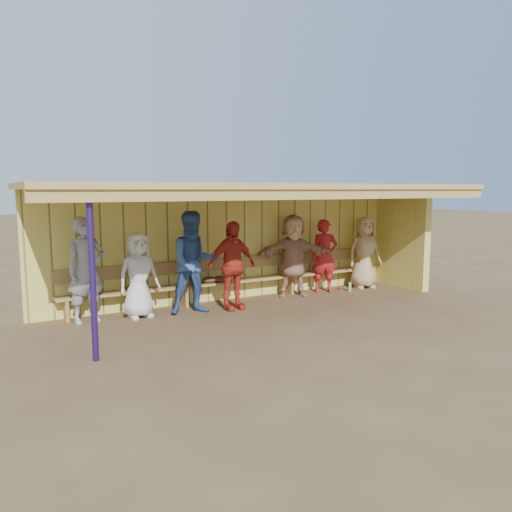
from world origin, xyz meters
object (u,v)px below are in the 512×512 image
Objects in this scene: player_b at (139,275)px; player_d at (232,266)px; player_c at (194,263)px; player_h at (364,252)px; player_g at (325,256)px; player_a at (86,270)px; bench at (239,276)px; player_f at (293,256)px.

player_d is at bearing -17.23° from player_b.
player_c is 4.59m from player_h.
player_h is at bearing 16.89° from player_g.
player_a is 0.25× the size of bench.
player_g is (0.88, 0.00, -0.07)m from player_f.
player_g is at bearing -8.25° from bench.
player_f is 1.33m from bench.
player_h is at bearing 17.18° from player_f.
player_c reaches higher than player_d.
player_b is at bearing -22.83° from player_a.
player_d is 0.23× the size of bench.
player_h reaches higher than player_g.
player_d is 3.83m from player_h.
bench is (0.55, 0.76, -0.36)m from player_d.
player_a reaches higher than player_d.
player_a is at bearing -168.84° from player_h.
player_c is (1.95, -0.35, 0.04)m from player_a.
bench is at bearing -167.85° from player_g.
player_f reaches higher than player_d.
player_c is 1.14× the size of player_h.
player_a is at bearing -160.83° from player_f.
player_f reaches higher than bench.
player_d is at bearing -22.96° from player_a.
player_a reaches higher than player_f.
player_f is 0.24× the size of bench.
player_c is 1.12× the size of player_d.
player_d is at bearing -146.59° from player_f.
player_b is 0.81× the size of player_c.
player_a is 2.76m from player_d.
player_c is at bearing -153.35° from bench.
player_h is at bearing 10.58° from player_c.
player_h reaches higher than player_b.
player_c is (1.04, -0.20, 0.19)m from player_b.
player_g is at bearing 12.95° from player_c.
bench is at bearing 3.18° from player_b.
player_a is 1.19× the size of player_b.
player_c reaches higher than player_a.
player_d is at bearing -162.54° from player_h.
player_h is 0.23× the size of bench.
player_b is 1.83m from player_d.
player_a reaches higher than bench.
player_a is 0.94m from player_b.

